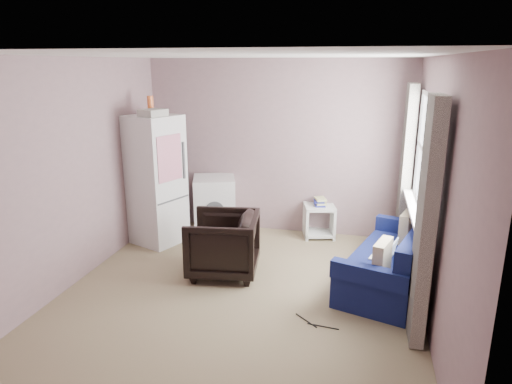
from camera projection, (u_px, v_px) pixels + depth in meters
room at (240, 183)px, 4.62m from camera, size 3.84×4.24×2.54m
armchair at (223, 241)px, 5.37m from camera, size 0.84×0.88×0.81m
fridge at (156, 179)px, 6.22m from camera, size 0.79×0.79×2.01m
washing_machine at (215, 204)px, 6.71m from camera, size 0.74×0.74×0.83m
side_table at (319, 218)px, 6.57m from camera, size 0.51×0.51×0.58m
sofa at (394, 263)px, 5.08m from camera, size 1.24×1.85×0.76m
window_dressing at (414, 190)px, 4.92m from camera, size 0.17×2.62×2.18m
floor_cables at (315, 323)px, 4.40m from camera, size 0.44×0.21×0.01m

